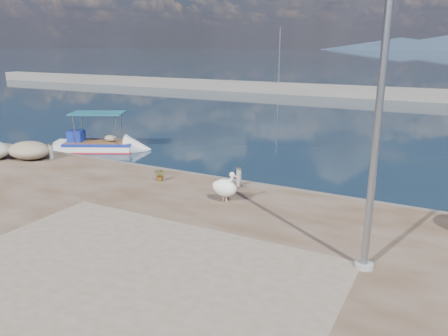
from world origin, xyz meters
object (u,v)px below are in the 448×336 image
(boat_left, at_px, (99,147))
(bollard_near, at_px, (239,176))
(lamp_post, at_px, (377,127))
(pelican, at_px, (225,187))

(boat_left, xyz_separation_m, bollard_near, (10.08, -3.39, 0.70))
(boat_left, height_order, lamp_post, lamp_post)
(lamp_post, bearing_deg, pelican, 154.41)
(boat_left, distance_m, pelican, 11.67)
(pelican, height_order, bollard_near, pelican)
(pelican, bearing_deg, boat_left, 165.26)
(boat_left, distance_m, bollard_near, 10.66)
(pelican, bearing_deg, bollard_near, 113.24)
(pelican, distance_m, lamp_post, 6.12)
(lamp_post, xyz_separation_m, bollard_near, (-5.28, 4.10, -2.91))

